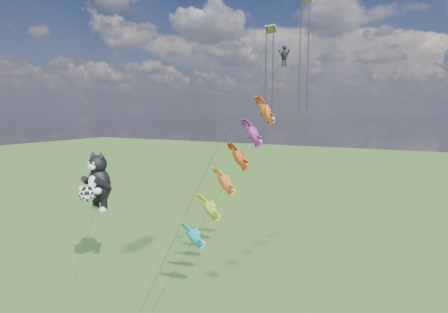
% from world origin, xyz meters
% --- Properties ---
extents(ground, '(300.00, 300.00, 0.00)m').
position_xyz_m(ground, '(0.00, 0.00, 0.00)').
color(ground, '#1B4110').
extents(cat_kite_rig, '(2.92, 4.34, 12.23)m').
position_xyz_m(cat_kite_rig, '(-2.33, 6.02, 9.14)').
color(cat_kite_rig, brown).
rests_on(cat_kite_rig, ground).
extents(fish_windsock_rig, '(5.78, 14.97, 19.00)m').
position_xyz_m(fish_windsock_rig, '(10.68, 10.08, 10.67)').
color(fish_windsock_rig, brown).
rests_on(fish_windsock_rig, ground).
extents(parafoil_rig, '(7.60, 16.26, 28.00)m').
position_xyz_m(parafoil_rig, '(16.02, 7.61, 20.14)').
color(parafoil_rig, brown).
rests_on(parafoil_rig, ground).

